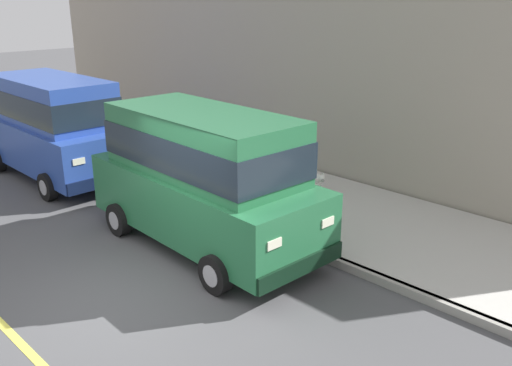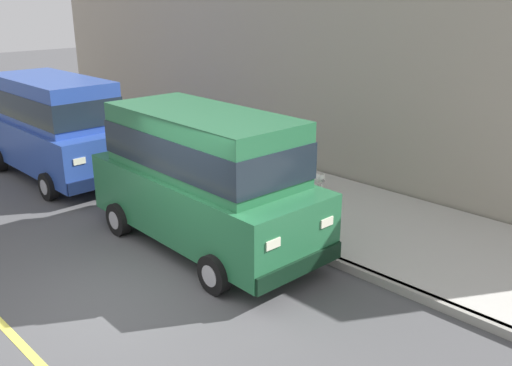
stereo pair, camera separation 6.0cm
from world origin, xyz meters
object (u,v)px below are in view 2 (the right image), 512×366
object	(u,v)px
car_blue_van	(54,123)
fire_hydrant	(191,175)
car_green_van	(203,173)
dog_white	(318,179)

from	to	relation	value
car_blue_van	fire_hydrant	world-z (taller)	car_blue_van
car_blue_van	fire_hydrant	distance (m)	3.92
car_green_van	car_blue_van	xyz separation A→B (m)	(-0.04, 5.80, 0.00)
dog_white	fire_hydrant	size ratio (longest dim) A/B	0.92
car_green_van	dog_white	world-z (taller)	car_green_van
car_green_van	fire_hydrant	xyz separation A→B (m)	(1.51, 2.31, -0.92)
car_green_van	car_blue_van	bearing A→B (deg)	90.38
car_green_van	car_blue_van	size ratio (longest dim) A/B	1.01
dog_white	fire_hydrant	distance (m)	2.93
car_green_van	car_blue_van	distance (m)	5.80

